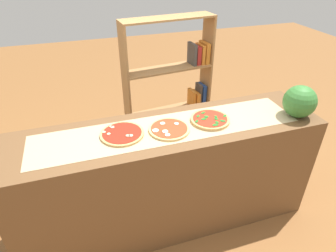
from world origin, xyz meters
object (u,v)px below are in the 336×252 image
(watermelon, at_px, (300,102))
(pizza_mozzarella_1, at_px, (169,129))
(pizza_spinach_2, at_px, (210,119))
(pizza_mushroom_0, at_px, (122,134))
(bookshelf, at_px, (178,93))

(watermelon, bearing_deg, pizza_mozzarella_1, 174.16)
(pizza_mozzarella_1, xyz_separation_m, pizza_spinach_2, (0.33, 0.03, 0.00))
(pizza_mozzarella_1, distance_m, pizza_spinach_2, 0.34)
(pizza_mozzarella_1, distance_m, watermelon, 1.02)
(pizza_spinach_2, height_order, watermelon, watermelon)
(watermelon, bearing_deg, pizza_spinach_2, 168.77)
(pizza_mushroom_0, xyz_separation_m, pizza_spinach_2, (0.67, -0.01, 0.00))
(pizza_spinach_2, bearing_deg, bookshelf, 83.83)
(pizza_mozzarella_1, relative_size, pizza_spinach_2, 1.01)
(pizza_spinach_2, relative_size, watermelon, 1.19)
(pizza_mushroom_0, xyz_separation_m, pizza_mozzarella_1, (0.33, -0.04, 0.00))
(watermelon, height_order, bookshelf, bookshelf)
(pizza_mozzarella_1, height_order, watermelon, watermelon)
(watermelon, bearing_deg, bookshelf, 116.45)
(pizza_spinach_2, xyz_separation_m, bookshelf, (0.11, 1.00, -0.26))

